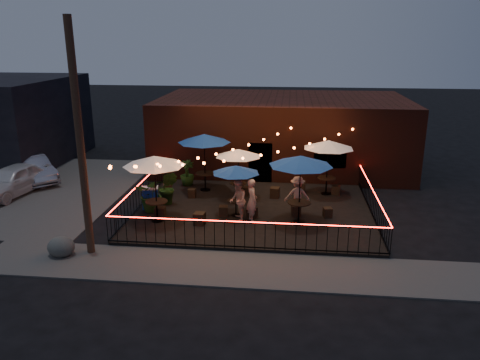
{
  "coord_description": "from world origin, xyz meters",
  "views": [
    {
      "loc": [
        1.47,
        -17.0,
        7.35
      ],
      "look_at": [
        -0.66,
        2.58,
        1.28
      ],
      "focal_mm": 35.0,
      "sensor_mm": 36.0,
      "label": 1
    }
  ],
  "objects_px": {
    "utility_pole": "(80,143)",
    "cafe_table_2": "(236,170)",
    "cooler": "(150,198)",
    "cafe_table_1": "(204,139)",
    "cafe_table_3": "(238,153)",
    "cafe_table_4": "(301,162)",
    "boulder": "(61,247)",
    "cafe_table_5": "(329,145)",
    "cafe_table_0": "(154,162)"
  },
  "relations": [
    {
      "from": "cafe_table_1",
      "to": "boulder",
      "type": "distance_m",
      "value": 8.58
    },
    {
      "from": "boulder",
      "to": "cooler",
      "type": "bearing_deg",
      "value": 68.66
    },
    {
      "from": "utility_pole",
      "to": "cafe_table_3",
      "type": "xyz_separation_m",
      "value": [
        4.57,
        6.02,
        -1.73
      ]
    },
    {
      "from": "cafe_table_1",
      "to": "cafe_table_2",
      "type": "height_order",
      "value": "cafe_table_1"
    },
    {
      "from": "cafe_table_1",
      "to": "cafe_table_3",
      "type": "bearing_deg",
      "value": -29.37
    },
    {
      "from": "cafe_table_5",
      "to": "cooler",
      "type": "distance_m",
      "value": 8.45
    },
    {
      "from": "cafe_table_0",
      "to": "cafe_table_3",
      "type": "height_order",
      "value": "cafe_table_0"
    },
    {
      "from": "cafe_table_5",
      "to": "cafe_table_3",
      "type": "bearing_deg",
      "value": -165.93
    },
    {
      "from": "cafe_table_3",
      "to": "cafe_table_4",
      "type": "distance_m",
      "value": 3.89
    },
    {
      "from": "utility_pole",
      "to": "boulder",
      "type": "xyz_separation_m",
      "value": [
        -0.91,
        -0.36,
        -3.64
      ]
    },
    {
      "from": "cafe_table_1",
      "to": "cafe_table_4",
      "type": "height_order",
      "value": "same"
    },
    {
      "from": "utility_pole",
      "to": "cafe_table_4",
      "type": "xyz_separation_m",
      "value": [
        7.32,
        3.3,
        -1.31
      ]
    },
    {
      "from": "utility_pole",
      "to": "cafe_table_4",
      "type": "bearing_deg",
      "value": 24.26
    },
    {
      "from": "cafe_table_1",
      "to": "cafe_table_5",
      "type": "xyz_separation_m",
      "value": [
        5.82,
        0.05,
        -0.16
      ]
    },
    {
      "from": "utility_pole",
      "to": "cafe_table_1",
      "type": "bearing_deg",
      "value": 67.96
    },
    {
      "from": "utility_pole",
      "to": "cafe_table_0",
      "type": "xyz_separation_m",
      "value": [
        1.6,
        2.85,
        -1.36
      ]
    },
    {
      "from": "cafe_table_1",
      "to": "cafe_table_3",
      "type": "distance_m",
      "value": 2.04
    },
    {
      "from": "cooler",
      "to": "cafe_table_1",
      "type": "bearing_deg",
      "value": 39.73
    },
    {
      "from": "cafe_table_3",
      "to": "cafe_table_5",
      "type": "xyz_separation_m",
      "value": [
        4.09,
        1.02,
        0.26
      ]
    },
    {
      "from": "cafe_table_5",
      "to": "boulder",
      "type": "bearing_deg",
      "value": -142.26
    },
    {
      "from": "cafe_table_1",
      "to": "cafe_table_0",
      "type": "bearing_deg",
      "value": -106.56
    },
    {
      "from": "cafe_table_5",
      "to": "cooler",
      "type": "xyz_separation_m",
      "value": [
        -7.75,
        -2.77,
        -1.9
      ]
    },
    {
      "from": "utility_pole",
      "to": "cooler",
      "type": "distance_m",
      "value": 5.51
    },
    {
      "from": "cafe_table_0",
      "to": "cafe_table_2",
      "type": "relative_size",
      "value": 1.32
    },
    {
      "from": "utility_pole",
      "to": "cafe_table_2",
      "type": "relative_size",
      "value": 3.43
    },
    {
      "from": "cafe_table_0",
      "to": "cafe_table_4",
      "type": "height_order",
      "value": "cafe_table_4"
    },
    {
      "from": "cafe_table_4",
      "to": "cooler",
      "type": "height_order",
      "value": "cafe_table_4"
    },
    {
      "from": "boulder",
      "to": "cafe_table_3",
      "type": "bearing_deg",
      "value": 49.35
    },
    {
      "from": "cafe_table_3",
      "to": "cafe_table_4",
      "type": "height_order",
      "value": "cafe_table_4"
    },
    {
      "from": "cafe_table_0",
      "to": "boulder",
      "type": "relative_size",
      "value": 3.35
    },
    {
      "from": "boulder",
      "to": "utility_pole",
      "type": "bearing_deg",
      "value": 21.76
    },
    {
      "from": "cafe_table_4",
      "to": "cooler",
      "type": "relative_size",
      "value": 3.11
    },
    {
      "from": "cafe_table_0",
      "to": "cooler",
      "type": "distance_m",
      "value": 2.55
    },
    {
      "from": "cafe_table_2",
      "to": "cafe_table_5",
      "type": "distance_m",
      "value": 5.13
    },
    {
      "from": "cafe_table_3",
      "to": "cafe_table_1",
      "type": "bearing_deg",
      "value": 150.63
    },
    {
      "from": "cafe_table_2",
      "to": "boulder",
      "type": "distance_m",
      "value": 7.21
    },
    {
      "from": "cooler",
      "to": "cafe_table_5",
      "type": "bearing_deg",
      "value": 4.73
    },
    {
      "from": "cafe_table_2",
      "to": "cafe_table_4",
      "type": "relative_size",
      "value": 0.79
    },
    {
      "from": "cafe_table_4",
      "to": "boulder",
      "type": "bearing_deg",
      "value": -156.02
    },
    {
      "from": "cafe_table_2",
      "to": "cafe_table_3",
      "type": "xyz_separation_m",
      "value": [
        -0.15,
        2.23,
        0.14
      ]
    },
    {
      "from": "utility_pole",
      "to": "cafe_table_1",
      "type": "relative_size",
      "value": 2.86
    },
    {
      "from": "cafe_table_0",
      "to": "cafe_table_1",
      "type": "distance_m",
      "value": 4.32
    },
    {
      "from": "cafe_table_3",
      "to": "boulder",
      "type": "xyz_separation_m",
      "value": [
        -5.48,
        -6.38,
        -1.91
      ]
    },
    {
      "from": "cafe_table_0",
      "to": "cafe_table_4",
      "type": "distance_m",
      "value": 5.74
    },
    {
      "from": "cafe_table_1",
      "to": "cafe_table_2",
      "type": "xyz_separation_m",
      "value": [
        1.89,
        -3.21,
        -0.56
      ]
    },
    {
      "from": "cafe_table_5",
      "to": "cafe_table_1",
      "type": "bearing_deg",
      "value": -179.55
    },
    {
      "from": "utility_pole",
      "to": "boulder",
      "type": "height_order",
      "value": "utility_pole"
    },
    {
      "from": "cafe_table_1",
      "to": "cafe_table_2",
      "type": "relative_size",
      "value": 1.2
    },
    {
      "from": "cafe_table_3",
      "to": "cafe_table_4",
      "type": "bearing_deg",
      "value": -44.71
    },
    {
      "from": "cafe_table_5",
      "to": "boulder",
      "type": "relative_size",
      "value": 3.39
    }
  ]
}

